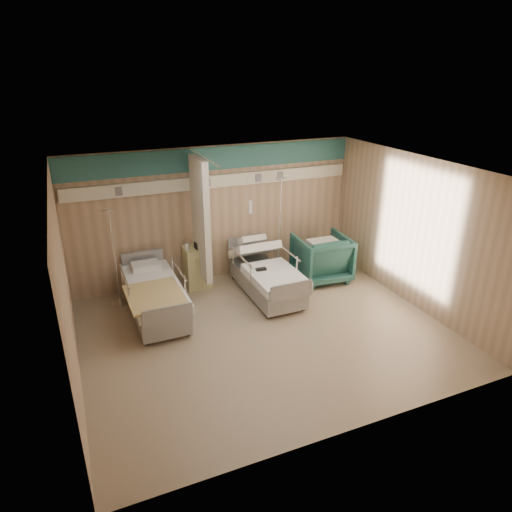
{
  "coord_description": "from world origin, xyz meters",
  "views": [
    {
      "loc": [
        -2.77,
        -6.12,
        4.24
      ],
      "look_at": [
        0.08,
        0.6,
        1.18
      ],
      "focal_mm": 32.0,
      "sensor_mm": 36.0,
      "label": 1
    }
  ],
  "objects_px": {
    "bed_left": "(155,300)",
    "iv_stand_left": "(118,285)",
    "iv_stand_right": "(279,254)",
    "bed_right": "(266,280)",
    "bedside_cabinet": "(197,267)",
    "visitor_armchair": "(321,258)"
  },
  "relations": [
    {
      "from": "bedside_cabinet",
      "to": "iv_stand_left",
      "type": "relative_size",
      "value": 0.45
    },
    {
      "from": "bed_left",
      "to": "bed_right",
      "type": "bearing_deg",
      "value": 0.0
    },
    {
      "from": "bed_left",
      "to": "iv_stand_left",
      "type": "bearing_deg",
      "value": 127.0
    },
    {
      "from": "bed_right",
      "to": "bed_left",
      "type": "height_order",
      "value": "same"
    },
    {
      "from": "bed_right",
      "to": "bed_left",
      "type": "xyz_separation_m",
      "value": [
        -2.2,
        0.0,
        0.0
      ]
    },
    {
      "from": "bed_right",
      "to": "iv_stand_left",
      "type": "distance_m",
      "value": 2.85
    },
    {
      "from": "bedside_cabinet",
      "to": "iv_stand_right",
      "type": "bearing_deg",
      "value": -1.33
    },
    {
      "from": "visitor_armchair",
      "to": "iv_stand_right",
      "type": "distance_m",
      "value": 0.94
    },
    {
      "from": "bed_left",
      "to": "iv_stand_left",
      "type": "xyz_separation_m",
      "value": [
        -0.55,
        0.73,
        0.07
      ]
    },
    {
      "from": "iv_stand_left",
      "to": "bed_left",
      "type": "bearing_deg",
      "value": -53.0
    },
    {
      "from": "bed_left",
      "to": "iv_stand_right",
      "type": "xyz_separation_m",
      "value": [
        2.89,
        0.86,
        0.12
      ]
    },
    {
      "from": "bed_right",
      "to": "visitor_armchair",
      "type": "xyz_separation_m",
      "value": [
        1.36,
        0.19,
        0.18
      ]
    },
    {
      "from": "bed_left",
      "to": "bedside_cabinet",
      "type": "height_order",
      "value": "bedside_cabinet"
    },
    {
      "from": "visitor_armchair",
      "to": "iv_stand_left",
      "type": "height_order",
      "value": "iv_stand_left"
    },
    {
      "from": "bed_right",
      "to": "bedside_cabinet",
      "type": "height_order",
      "value": "bedside_cabinet"
    },
    {
      "from": "iv_stand_right",
      "to": "iv_stand_left",
      "type": "bearing_deg",
      "value": -177.9
    },
    {
      "from": "bed_left",
      "to": "iv_stand_right",
      "type": "distance_m",
      "value": 3.02
    },
    {
      "from": "bed_right",
      "to": "bedside_cabinet",
      "type": "distance_m",
      "value": 1.46
    },
    {
      "from": "bedside_cabinet",
      "to": "bed_left",
      "type": "bearing_deg",
      "value": -139.4
    },
    {
      "from": "iv_stand_right",
      "to": "bedside_cabinet",
      "type": "bearing_deg",
      "value": 178.67
    },
    {
      "from": "bed_left",
      "to": "bedside_cabinet",
      "type": "bearing_deg",
      "value": 40.6
    },
    {
      "from": "iv_stand_right",
      "to": "iv_stand_left",
      "type": "relative_size",
      "value": 1.13
    }
  ]
}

